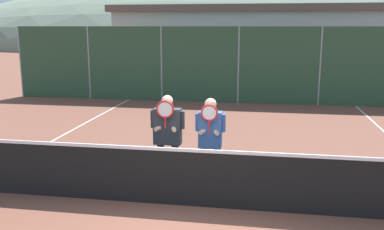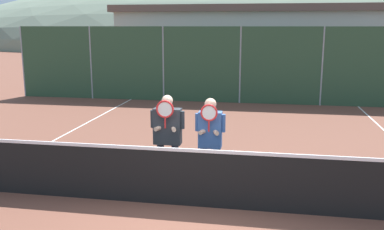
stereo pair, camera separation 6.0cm
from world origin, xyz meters
TOP-DOWN VIEW (x-y plane):
  - ground_plane at (0.00, 0.00)m, footprint 120.00×120.00m
  - hill_distant at (0.00, 62.65)m, footprint 104.81×58.23m
  - clubhouse_building at (1.26, 17.73)m, footprint 17.00×5.50m
  - fence_back at (-0.00, 9.92)m, footprint 18.29×0.06m
  - tennis_net at (0.00, 0.00)m, footprint 11.88×0.09m
  - court_line_left_sideline at (-4.42, 3.00)m, footprint 0.05×16.00m
  - player_leftmost at (-0.71, 0.78)m, footprint 0.63×0.34m
  - player_center_left at (0.09, 0.73)m, footprint 0.54×0.34m
  - car_far_left at (-4.29, 12.82)m, footprint 4.71×1.91m
  - car_left_of_center at (0.85, 12.58)m, footprint 4.58×1.93m
  - car_center at (5.82, 12.29)m, footprint 4.39×2.02m

SIDE VIEW (x-z plane):
  - ground_plane at x=0.00m, z-range 0.00..0.00m
  - hill_distant at x=0.00m, z-range -10.19..10.19m
  - court_line_left_sideline at x=-4.42m, z-range 0.00..0.01m
  - tennis_net at x=0.00m, z-range -0.03..1.06m
  - car_far_left at x=-4.29m, z-range 0.02..1.74m
  - car_center at x=5.82m, z-range 0.02..1.76m
  - car_left_of_center at x=0.85m, z-range 0.02..1.77m
  - player_center_left at x=0.09m, z-range 0.15..1.87m
  - player_leftmost at x=-0.71m, z-range 0.17..1.91m
  - fence_back at x=0.00m, z-range 0.00..2.93m
  - clubhouse_building at x=1.26m, z-range 0.02..4.03m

